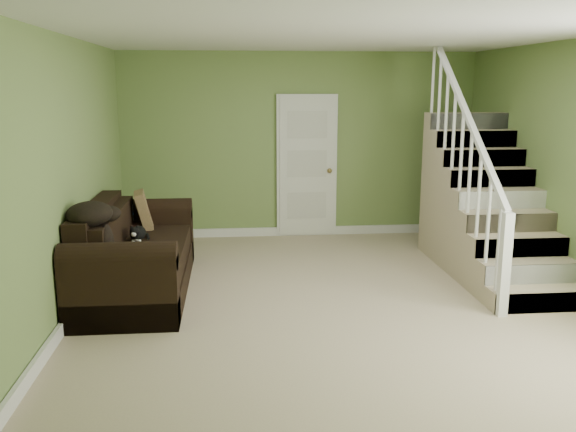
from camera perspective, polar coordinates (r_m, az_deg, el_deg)
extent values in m
cube|color=tan|center=(6.31, 3.85, -7.70)|extent=(5.00, 5.50, 0.01)
cube|color=white|center=(5.95, 4.21, 16.56)|extent=(5.00, 5.50, 0.01)
cube|color=#74914E|center=(8.70, 1.09, 6.60)|extent=(5.00, 0.04, 2.60)
cube|color=#74914E|center=(3.36, 11.59, -2.55)|extent=(5.00, 0.04, 2.60)
cube|color=#74914E|center=(6.11, -19.84, 3.54)|extent=(0.04, 5.50, 2.60)
cube|color=#74914E|center=(6.86, 25.16, 3.97)|extent=(0.04, 5.50, 2.60)
cube|color=white|center=(8.88, 1.08, -1.41)|extent=(5.00, 0.04, 0.12)
cube|color=white|center=(6.39, -18.77, -7.50)|extent=(0.04, 5.50, 0.12)
cube|color=white|center=(7.10, 24.06, -5.97)|extent=(0.04, 5.50, 0.12)
cube|color=white|center=(8.71, 1.76, 4.69)|extent=(0.86, 0.05, 2.02)
cube|color=white|center=(8.69, 1.78, 4.60)|extent=(0.78, 0.04, 1.96)
sphere|color=olive|center=(8.70, 3.91, 4.26)|extent=(0.07, 0.07, 0.07)
cube|color=tan|center=(6.48, 22.43, -7.14)|extent=(1.00, 0.27, 0.20)
cylinder|color=white|center=(6.13, 19.11, -2.59)|extent=(0.04, 0.04, 0.90)
cube|color=tan|center=(6.68, 21.43, -5.60)|extent=(1.00, 0.27, 0.40)
cylinder|color=white|center=(6.33, 18.24, -0.23)|extent=(0.04, 0.04, 0.90)
cube|color=tan|center=(6.88, 20.50, -4.15)|extent=(1.00, 0.27, 0.60)
cylinder|color=white|center=(6.53, 17.43, 1.99)|extent=(0.04, 0.04, 0.90)
cube|color=tan|center=(7.09, 19.63, -2.78)|extent=(1.00, 0.27, 0.80)
cylinder|color=white|center=(6.75, 16.66, 4.07)|extent=(0.04, 0.04, 0.90)
cube|color=tan|center=(7.30, 18.80, -1.48)|extent=(1.00, 0.27, 1.00)
cylinder|color=white|center=(6.98, 15.94, 6.01)|extent=(0.04, 0.04, 0.90)
cube|color=tan|center=(7.52, 18.03, -0.27)|extent=(1.00, 0.27, 1.20)
cylinder|color=white|center=(7.21, 15.26, 7.83)|extent=(0.04, 0.04, 0.90)
cube|color=tan|center=(7.75, 17.30, 0.88)|extent=(1.00, 0.27, 1.40)
cylinder|color=white|center=(7.46, 14.62, 9.54)|extent=(0.04, 0.04, 0.90)
cube|color=tan|center=(7.98, 16.61, 1.97)|extent=(1.00, 0.27, 1.60)
cylinder|color=white|center=(7.70, 14.01, 11.13)|extent=(0.04, 0.04, 0.90)
cube|color=tan|center=(8.21, 15.96, 2.99)|extent=(1.00, 0.27, 1.80)
cylinder|color=white|center=(7.96, 13.44, 12.62)|extent=(0.04, 0.04, 0.90)
cube|color=white|center=(6.04, 19.61, -4.33)|extent=(0.09, 0.09, 1.00)
cube|color=white|center=(6.95, 16.16, 9.70)|extent=(0.06, 2.46, 1.84)
cube|color=black|center=(6.68, -13.77, -5.68)|extent=(1.02, 2.36, 0.27)
cube|color=black|center=(6.59, -12.96, -3.59)|extent=(0.77, 1.78, 0.24)
cube|color=black|center=(5.64, -15.39, -6.98)|extent=(1.02, 0.27, 0.66)
cube|color=black|center=(7.62, -12.73, -1.87)|extent=(1.02, 0.27, 0.66)
cylinder|color=black|center=(5.54, -15.58, -3.73)|extent=(1.02, 0.27, 0.27)
cylinder|color=black|center=(7.55, -12.85, 0.58)|extent=(1.02, 0.27, 0.27)
cube|color=black|center=(6.63, -17.41, -1.89)|extent=(0.21, 1.82, 0.68)
cube|color=black|center=(6.58, -16.04, -1.14)|extent=(0.15, 1.76, 0.38)
cube|color=black|center=(7.49, -14.86, -2.60)|extent=(0.58, 0.58, 0.57)
cylinder|color=silver|center=(7.36, -15.68, 0.20)|extent=(0.06, 0.06, 0.20)
cylinder|color=blue|center=(7.36, -15.68, 0.20)|extent=(0.07, 0.07, 0.05)
cylinder|color=white|center=(7.34, -15.73, 1.08)|extent=(0.03, 0.03, 0.03)
cylinder|color=silver|center=(7.37, -14.53, 0.28)|extent=(0.06, 0.06, 0.20)
cylinder|color=blue|center=(7.37, -14.53, 0.28)|extent=(0.07, 0.07, 0.05)
cylinder|color=white|center=(7.35, -14.58, 1.16)|extent=(0.03, 0.03, 0.03)
cylinder|color=silver|center=(7.49, -14.90, 0.45)|extent=(0.06, 0.06, 0.20)
cylinder|color=blue|center=(7.49, -14.90, 0.45)|extent=(0.07, 0.07, 0.05)
cylinder|color=white|center=(7.47, -14.95, 1.31)|extent=(0.03, 0.03, 0.03)
cylinder|color=silver|center=(7.49, -15.72, 0.40)|extent=(0.06, 0.06, 0.20)
cylinder|color=blue|center=(7.49, -15.72, 0.40)|extent=(0.07, 0.07, 0.05)
cylinder|color=white|center=(7.47, -15.77, 1.27)|extent=(0.03, 0.03, 0.03)
ellipsoid|color=black|center=(6.74, -13.86, -1.59)|extent=(0.19, 0.30, 0.16)
ellipsoid|color=white|center=(6.68, -13.93, -1.95)|extent=(0.10, 0.13, 0.08)
sphere|color=black|center=(6.58, -14.07, -1.43)|extent=(0.11, 0.11, 0.11)
ellipsoid|color=white|center=(6.54, -14.12, -1.67)|extent=(0.06, 0.05, 0.05)
cone|color=black|center=(6.58, -14.34, -0.96)|extent=(0.04, 0.05, 0.05)
cone|color=black|center=(6.57, -13.83, -0.95)|extent=(0.04, 0.05, 0.05)
cylinder|color=black|center=(6.84, -13.06, -1.84)|extent=(0.07, 0.22, 0.03)
ellipsoid|color=yellow|center=(6.12, -12.20, -3.36)|extent=(0.12, 0.20, 0.06)
cube|color=#4E331F|center=(7.33, -13.34, 0.55)|extent=(0.27, 0.46, 0.45)
ellipsoid|color=black|center=(5.97, -18.09, 0.19)|extent=(0.50, 0.61, 0.23)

